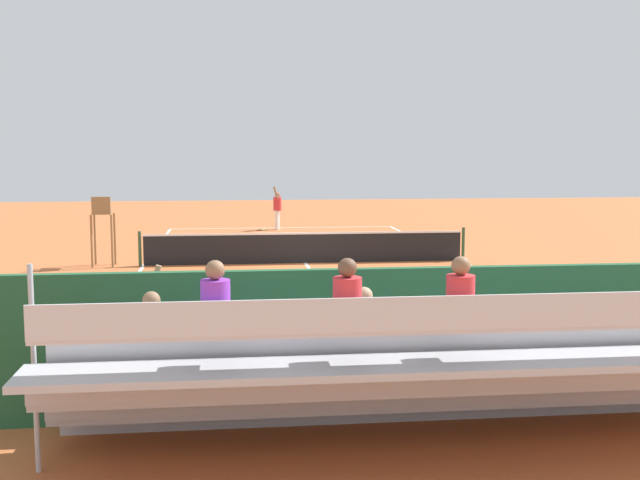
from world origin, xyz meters
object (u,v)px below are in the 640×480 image
object	(u,v)px
bleacher_stand	(414,372)
tennis_racket	(264,230)
tennis_ball_far	(289,234)
tennis_player	(277,207)
tennis_ball_near	(299,235)
umpire_chair	(103,223)
equipment_bag	(475,383)
tennis_net	(305,247)
line_judge	(155,330)
courtside_bench	(591,352)

from	to	relation	value
bleacher_stand	tennis_racket	size ratio (longest dim) A/B	16.52
tennis_ball_far	tennis_player	bearing A→B (deg)	-81.94
tennis_player	tennis_ball_near	distance (m)	2.95
umpire_chair	tennis_ball_far	distance (m)	10.13
equipment_bag	tennis_ball_near	distance (m)	20.94
equipment_bag	tennis_racket	size ratio (longest dim) A/B	1.64
equipment_bag	tennis_player	bearing A→B (deg)	-86.48
tennis_net	line_judge	distance (m)	13.52
tennis_ball_near	bleacher_stand	bearing A→B (deg)	88.33
tennis_racket	line_judge	xyz separation A→B (m)	(2.55, 23.24, 1.00)
tennis_ball_near	line_judge	bearing A→B (deg)	79.30
tennis_ball_near	umpire_chair	bearing A→B (deg)	48.20
tennis_net	tennis_player	world-z (taller)	tennis_player
bleacher_stand	tennis_ball_far	distance (m)	23.31
courtside_bench	tennis_player	distance (m)	23.72
tennis_net	tennis_ball_near	distance (m)	7.56
equipment_bag	tennis_ball_near	xyz separation A→B (m)	(0.72, -20.93, -0.15)
bleacher_stand	courtside_bench	xyz separation A→B (m)	(-3.22, -2.10, -0.40)
courtside_bench	line_judge	distance (m)	6.47
tennis_player	tennis_racket	size ratio (longest dim) A/B	3.51
umpire_chair	tennis_player	size ratio (longest dim) A/B	1.11
courtside_bench	equipment_bag	world-z (taller)	courtside_bench
tennis_ball_far	tennis_net	bearing A→B (deg)	89.48
tennis_player	line_judge	distance (m)	23.50
tennis_player	bleacher_stand	bearing A→B (deg)	90.13
tennis_player	tennis_racket	bearing A→B (deg)	4.07
tennis_player	tennis_ball_near	world-z (taller)	tennis_player
bleacher_stand	tennis_player	world-z (taller)	bleacher_stand
tennis_racket	line_judge	size ratio (longest dim) A/B	0.28
courtside_bench	line_judge	bearing A→B (deg)	-1.78
line_judge	tennis_player	bearing A→B (deg)	-97.74
line_judge	tennis_net	bearing A→B (deg)	-104.66
tennis_ball_far	bleacher_stand	bearing A→B (deg)	89.34
bleacher_stand	courtside_bench	bearing A→B (deg)	-146.86
bleacher_stand	equipment_bag	world-z (taller)	bleacher_stand
equipment_bag	tennis_net	bearing A→B (deg)	-84.89
umpire_chair	tennis_racket	distance (m)	11.50
tennis_racket	tennis_ball_far	xyz separation A→B (m)	(-0.94, 2.26, 0.02)
bleacher_stand	tennis_player	xyz separation A→B (m)	(0.06, -25.59, 0.06)
tennis_ball_near	line_judge	size ratio (longest dim) A/B	0.03
courtside_bench	tennis_ball_far	distance (m)	21.40
tennis_ball_far	tennis_ball_near	bearing A→B (deg)	135.84
tennis_ball_near	equipment_bag	bearing A→B (deg)	91.98
tennis_net	line_judge	bearing A→B (deg)	75.34
bleacher_stand	tennis_racket	bearing A→B (deg)	-88.49
umpire_chair	line_judge	size ratio (longest dim) A/B	1.11
tennis_net	equipment_bag	size ratio (longest dim) A/B	11.44
umpire_chair	bleacher_stand	bearing A→B (deg)	111.25
equipment_bag	line_judge	world-z (taller)	line_judge
umpire_chair	equipment_bag	size ratio (longest dim) A/B	2.38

